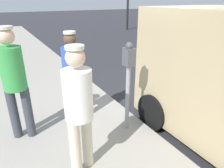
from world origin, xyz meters
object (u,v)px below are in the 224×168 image
object	(u,v)px
parking_meter_near	(128,73)
pedestrian_in_green	(14,78)
pedestrian_in_blue	(73,72)
pedestrian_in_white	(79,106)

from	to	relation	value
parking_meter_near	pedestrian_in_green	distance (m)	1.73
pedestrian_in_blue	pedestrian_in_green	size ratio (longest dim) A/B	0.92
pedestrian_in_white	pedestrian_in_green	distance (m)	1.29
pedestrian_in_green	pedestrian_in_blue	bearing A→B (deg)	-174.16
pedestrian_in_white	parking_meter_near	bearing A→B (deg)	-154.06
parking_meter_near	pedestrian_in_green	size ratio (longest dim) A/B	0.85
parking_meter_near	pedestrian_in_blue	xyz separation A→B (m)	(0.67, -0.75, -0.10)
pedestrian_in_blue	pedestrian_in_white	bearing A→B (deg)	73.68
parking_meter_near	pedestrian_in_blue	size ratio (longest dim) A/B	0.93
parking_meter_near	pedestrian_in_green	world-z (taller)	pedestrian_in_green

